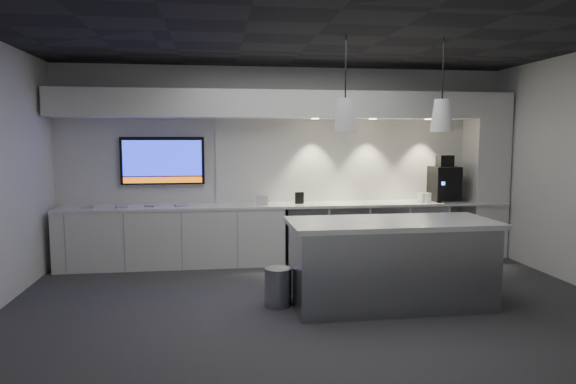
{
  "coord_description": "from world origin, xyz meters",
  "views": [
    {
      "loc": [
        -1.08,
        -5.53,
        1.9
      ],
      "look_at": [
        -0.16,
        1.1,
        1.2
      ],
      "focal_mm": 32.0,
      "sensor_mm": 36.0,
      "label": 1
    }
  ],
  "objects": [
    {
      "name": "backsplash",
      "position": [
        1.2,
        2.48,
        1.55
      ],
      "size": [
        4.6,
        0.03,
        1.3
      ],
      "primitive_type": "cube",
      "color": "silver",
      "rests_on": "wall_back"
    },
    {
      "name": "floor",
      "position": [
        0.0,
        0.0,
        0.0
      ],
      "size": [
        7.0,
        7.0,
        0.0
      ],
      "primitive_type": "plane",
      "color": "#323235",
      "rests_on": "ground"
    },
    {
      "name": "wall_tv",
      "position": [
        -1.9,
        2.45,
        1.56
      ],
      "size": [
        1.25,
        0.07,
        0.72
      ],
      "color": "black",
      "rests_on": "wall_back"
    },
    {
      "name": "pendant_left",
      "position": [
        0.3,
        -0.05,
        2.15
      ],
      "size": [
        0.25,
        0.25,
        1.06
      ],
      "color": "silver",
      "rests_on": "ceiling"
    },
    {
      "name": "fridge_unit_d",
      "position": [
        2.14,
        2.17,
        0.42
      ],
      "size": [
        0.6,
        0.61,
        0.85
      ],
      "primitive_type": "cube",
      "color": "gray",
      "rests_on": "floor"
    },
    {
      "name": "sign_black",
      "position": [
        0.16,
        2.16,
        0.99
      ],
      "size": [
        0.14,
        0.04,
        0.18
      ],
      "primitive_type": "cube",
      "rotation": [
        0.0,
        0.0,
        0.14
      ],
      "color": "black",
      "rests_on": "back_counter"
    },
    {
      "name": "tray_b",
      "position": [
        -2.46,
        2.09,
        0.91
      ],
      "size": [
        0.2,
        0.2,
        0.02
      ],
      "primitive_type": "cube",
      "rotation": [
        0.0,
        0.0,
        0.32
      ],
      "color": "#959595",
      "rests_on": "back_counter"
    },
    {
      "name": "tray_c",
      "position": [
        -2.05,
        2.16,
        0.91
      ],
      "size": [
        0.2,
        0.2,
        0.02
      ],
      "primitive_type": "cube",
      "rotation": [
        0.0,
        0.0,
        -0.32
      ],
      "color": "#959595",
      "rests_on": "back_counter"
    },
    {
      "name": "pendant_right",
      "position": [
        1.41,
        -0.05,
        2.15
      ],
      "size": [
        0.25,
        0.25,
        1.06
      ],
      "color": "silver",
      "rests_on": "ceiling"
    },
    {
      "name": "tray_a",
      "position": [
        -2.93,
        2.09,
        0.91
      ],
      "size": [
        0.18,
        0.18,
        0.02
      ],
      "primitive_type": "cube",
      "rotation": [
        0.0,
        0.0,
        0.12
      ],
      "color": "#959595",
      "rests_on": "back_counter"
    },
    {
      "name": "fridge_unit_a",
      "position": [
        0.25,
        2.17,
        0.42
      ],
      "size": [
        0.6,
        0.61,
        0.85
      ],
      "primitive_type": "cube",
      "color": "gray",
      "rests_on": "floor"
    },
    {
      "name": "back_counter",
      "position": [
        0.0,
        2.17,
        0.88
      ],
      "size": [
        6.8,
        0.65,
        0.04
      ],
      "primitive_type": "cube",
      "color": "silver",
      "rests_on": "left_base_cabinets"
    },
    {
      "name": "coffee_machine",
      "position": [
        2.51,
        2.2,
        1.2
      ],
      "size": [
        0.41,
        0.58,
        0.73
      ],
      "rotation": [
        0.0,
        0.0,
        -0.02
      ],
      "color": "black",
      "rests_on": "back_counter"
    },
    {
      "name": "wall_front",
      "position": [
        0.0,
        -2.5,
        1.5
      ],
      "size": [
        7.0,
        0.0,
        7.0
      ],
      "primitive_type": "plane",
      "rotation": [
        -1.57,
        0.0,
        0.0
      ],
      "color": "silver",
      "rests_on": "floor"
    },
    {
      "name": "island",
      "position": [
        0.85,
        -0.05,
        0.5
      ],
      "size": [
        2.33,
        1.02,
        0.98
      ],
      "rotation": [
        0.0,
        0.0,
        0.01
      ],
      "color": "gray",
      "rests_on": "floor"
    },
    {
      "name": "fridge_unit_b",
      "position": [
        0.88,
        2.17,
        0.42
      ],
      "size": [
        0.6,
        0.61,
        0.85
      ],
      "primitive_type": "cube",
      "color": "gray",
      "rests_on": "floor"
    },
    {
      "name": "fridge_unit_c",
      "position": [
        1.51,
        2.17,
        0.42
      ],
      "size": [
        0.6,
        0.61,
        0.85
      ],
      "primitive_type": "cube",
      "color": "gray",
      "rests_on": "floor"
    },
    {
      "name": "bin",
      "position": [
        -0.41,
        0.12,
        0.22
      ],
      "size": [
        0.34,
        0.34,
        0.43
      ],
      "primitive_type": "cylinder",
      "rotation": [
        0.0,
        0.0,
        0.09
      ],
      "color": "gray",
      "rests_on": "floor"
    },
    {
      "name": "column",
      "position": [
        3.2,
        2.2,
        1.3
      ],
      "size": [
        0.55,
        0.55,
        2.6
      ],
      "primitive_type": "cube",
      "color": "silver",
      "rests_on": "floor"
    },
    {
      "name": "left_base_cabinets",
      "position": [
        -1.75,
        2.17,
        0.43
      ],
      "size": [
        3.3,
        0.63,
        0.86
      ],
      "primitive_type": "cube",
      "color": "silver",
      "rests_on": "floor"
    },
    {
      "name": "tray_d",
      "position": [
        -1.62,
        2.12,
        0.91
      ],
      "size": [
        0.2,
        0.2,
        0.02
      ],
      "primitive_type": "cube",
      "rotation": [
        0.0,
        0.0,
        0.31
      ],
      "color": "#959595",
      "rests_on": "back_counter"
    },
    {
      "name": "ceiling",
      "position": [
        0.0,
        0.0,
        3.0
      ],
      "size": [
        7.0,
        7.0,
        0.0
      ],
      "primitive_type": "plane",
      "rotation": [
        3.14,
        0.0,
        0.0
      ],
      "color": "black",
      "rests_on": "wall_back"
    },
    {
      "name": "cup_cluster",
      "position": [
        2.14,
        2.1,
        0.97
      ],
      "size": [
        0.17,
        0.17,
        0.15
      ],
      "primitive_type": null,
      "color": "white",
      "rests_on": "back_counter"
    },
    {
      "name": "wall_back",
      "position": [
        0.0,
        2.5,
        1.5
      ],
      "size": [
        7.0,
        0.0,
        7.0
      ],
      "primitive_type": "plane",
      "rotation": [
        1.57,
        0.0,
        0.0
      ],
      "color": "silver",
      "rests_on": "floor"
    },
    {
      "name": "sign_white",
      "position": [
        -0.42,
        2.09,
        0.97
      ],
      "size": [
        0.18,
        0.05,
        0.14
      ],
      "primitive_type": "cube",
      "rotation": [
        0.0,
        0.0,
        -0.18
      ],
      "color": "silver",
      "rests_on": "back_counter"
    },
    {
      "name": "soffit",
      "position": [
        0.0,
        2.2,
        2.4
      ],
      "size": [
        6.9,
        0.6,
        0.4
      ],
      "primitive_type": "cube",
      "color": "silver",
      "rests_on": "wall_back"
    }
  ]
}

